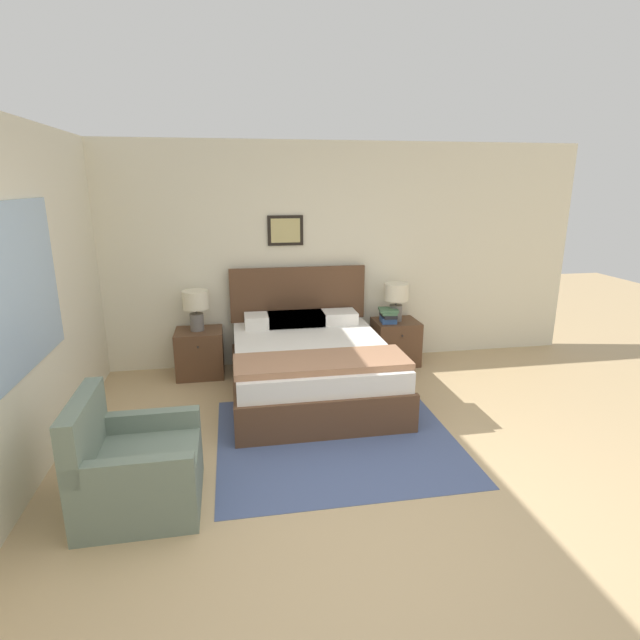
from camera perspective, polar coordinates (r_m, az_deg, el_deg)
ground_plane at (r=3.54m, az=5.34°, el=-21.88°), size 16.00×16.00×0.00m
wall_back at (r=5.95m, az=-2.36°, el=7.34°), size 6.91×0.09×2.60m
wall_left at (r=4.57m, az=-29.00°, el=2.96°), size 0.08×5.50×2.60m
area_rug_main at (r=4.43m, az=1.89°, el=-13.42°), size 2.02×1.85×0.01m
bed at (r=5.19m, az=-1.12°, el=-5.10°), size 1.60×1.97×1.19m
armchair at (r=3.73m, az=-20.45°, el=-15.75°), size 0.78×0.77×0.81m
nightstand_near_window at (r=5.85m, az=-13.56°, el=-3.67°), size 0.52×0.48×0.53m
nightstand_by_door at (r=6.14m, az=8.61°, el=-2.48°), size 0.52×0.48×0.53m
table_lamp_near_window at (r=5.71m, az=-14.02°, el=1.74°), size 0.29×0.29×0.46m
table_lamp_by_door at (r=6.00m, az=8.72°, el=2.69°), size 0.29×0.29×0.46m
book_thick_bottom at (r=5.98m, az=7.79°, el=-0.07°), size 0.19×0.22×0.04m
book_hardcover_middle at (r=5.97m, az=7.80°, el=0.24°), size 0.20×0.23×0.03m
book_novel_upper at (r=5.96m, az=7.81°, el=0.56°), size 0.16×0.27×0.04m
book_slim_near_top at (r=5.95m, az=7.82°, el=0.88°), size 0.20×0.26×0.03m
book_paperback_top at (r=5.95m, az=7.83°, el=1.15°), size 0.25×0.25×0.03m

